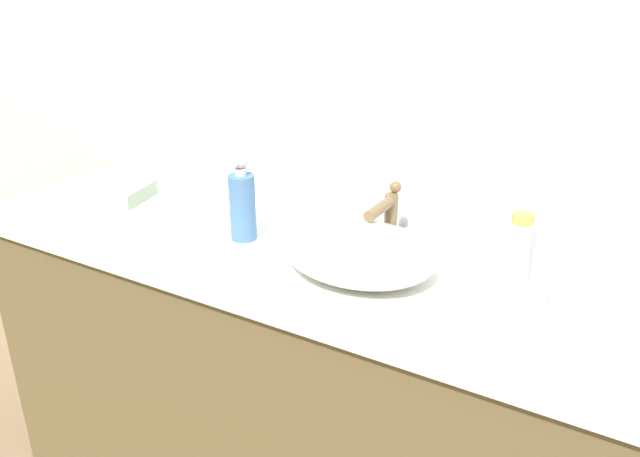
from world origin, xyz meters
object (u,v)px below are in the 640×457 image
folded_hand_towel (114,191)px  lotion_bottle (518,254)px  sink_basin (358,252)px  tissue_box (592,283)px  soap_dispenser (242,203)px

folded_hand_towel → lotion_bottle: bearing=2.1°
sink_basin → tissue_box: tissue_box is taller
lotion_bottle → folded_hand_towel: (-1.14, -0.04, -0.06)m
sink_basin → folded_hand_towel: bearing=175.3°
soap_dispenser → folded_hand_towel: size_ratio=1.11×
lotion_bottle → tissue_box: (0.15, -0.04, -0.01)m
folded_hand_towel → tissue_box: bearing=0.2°
tissue_box → folded_hand_towel: 1.29m
tissue_box → folded_hand_towel: size_ratio=0.86×
tissue_box → soap_dispenser: bearing=-177.0°
lotion_bottle → folded_hand_towel: size_ratio=0.86×
sink_basin → folded_hand_towel: size_ratio=1.75×
folded_hand_towel → sink_basin: bearing=-4.7°
soap_dispenser → folded_hand_towel: 0.50m
sink_basin → lotion_bottle: size_ratio=2.03×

